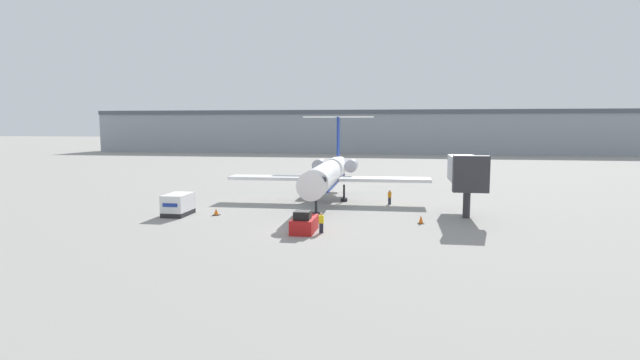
{
  "coord_description": "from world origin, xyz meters",
  "views": [
    {
      "loc": [
        7.86,
        -40.53,
        9.04
      ],
      "look_at": [
        0.0,
        9.52,
        3.37
      ],
      "focal_mm": 28.0,
      "sensor_mm": 36.0,
      "label": 1
    }
  ],
  "objects": [
    {
      "name": "ground_plane",
      "position": [
        0.0,
        0.0,
        0.0
      ],
      "size": [
        600.0,
        600.0,
        0.0
      ],
      "primitive_type": "plane",
      "color": "gray"
    },
    {
      "name": "terminal_building",
      "position": [
        0.0,
        120.0,
        6.75
      ],
      "size": [
        180.0,
        16.8,
        13.45
      ],
      "color": "#8C939E",
      "rests_on": "ground"
    },
    {
      "name": "airplane_main",
      "position": [
        -0.14,
        16.7,
        3.43
      ],
      "size": [
        23.49,
        24.5,
        10.14
      ],
      "color": "white",
      "rests_on": "ground"
    },
    {
      "name": "pushback_tug",
      "position": [
        0.12,
        0.12,
        0.72
      ],
      "size": [
        1.87,
        3.83,
        1.92
      ],
      "color": "#B21919",
      "rests_on": "ground"
    },
    {
      "name": "luggage_cart",
      "position": [
        -13.76,
        5.79,
        1.07
      ],
      "size": [
        2.16,
        3.57,
        2.15
      ],
      "color": "#232326",
      "rests_on": "ground"
    },
    {
      "name": "worker_near_tug",
      "position": [
        1.62,
        -0.09,
        0.91
      ],
      "size": [
        0.4,
        0.24,
        1.73
      ],
      "color": "#232838",
      "rests_on": "ground"
    },
    {
      "name": "worker_by_wing",
      "position": [
        6.99,
        15.97,
        0.85
      ],
      "size": [
        0.4,
        0.24,
        1.63
      ],
      "color": "#232838",
      "rests_on": "ground"
    },
    {
      "name": "traffic_cone_left",
      "position": [
        -10.02,
        6.39,
        0.33
      ],
      "size": [
        0.67,
        0.67,
        0.69
      ],
      "color": "black",
      "rests_on": "ground"
    },
    {
      "name": "traffic_cone_right",
      "position": [
        10.02,
        5.23,
        0.38
      ],
      "size": [
        0.6,
        0.6,
        0.79
      ],
      "color": "black",
      "rests_on": "ground"
    },
    {
      "name": "jet_bridge",
      "position": [
        14.5,
        10.29,
        4.43
      ],
      "size": [
        3.2,
        9.22,
        6.19
      ],
      "color": "#2D2D33",
      "rests_on": "ground"
    }
  ]
}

